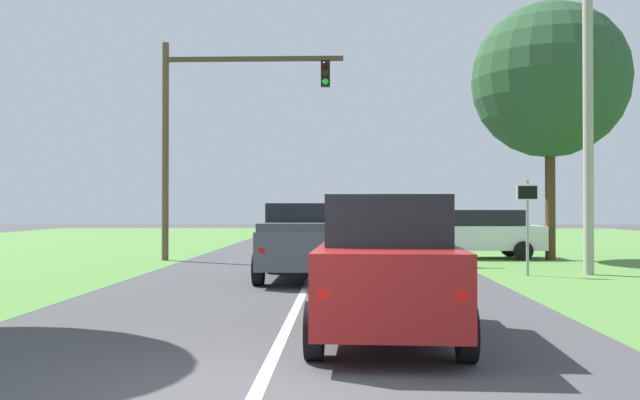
{
  "coord_description": "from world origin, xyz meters",
  "views": [
    {
      "loc": [
        0.88,
        -6.63,
        1.88
      ],
      "look_at": [
        0.1,
        15.98,
        2.13
      ],
      "focal_mm": 37.87,
      "sensor_mm": 36.0,
      "label": 1
    }
  ],
  "objects_px": {
    "crossing_suv_far": "(478,233)",
    "red_suv_near": "(387,264)",
    "utility_pole_right": "(588,88)",
    "traffic_light": "(210,119)",
    "oak_tree_right": "(550,80)",
    "pickup_truck_lead": "(305,241)",
    "keep_moving_sign": "(527,214)"
  },
  "relations": [
    {
      "from": "crossing_suv_far",
      "to": "red_suv_near",
      "type": "bearing_deg",
      "value": -105.79
    },
    {
      "from": "crossing_suv_far",
      "to": "utility_pole_right",
      "type": "xyz_separation_m",
      "value": [
        1.89,
        -6.02,
        4.3
      ]
    },
    {
      "from": "traffic_light",
      "to": "utility_pole_right",
      "type": "bearing_deg",
      "value": -21.78
    },
    {
      "from": "crossing_suv_far",
      "to": "utility_pole_right",
      "type": "relative_size",
      "value": 0.45
    },
    {
      "from": "oak_tree_right",
      "to": "traffic_light",
      "type": "bearing_deg",
      "value": -176.39
    },
    {
      "from": "crossing_suv_far",
      "to": "pickup_truck_lead",
      "type": "bearing_deg",
      "value": -128.59
    },
    {
      "from": "utility_pole_right",
      "to": "keep_moving_sign",
      "type": "bearing_deg",
      "value": -169.26
    },
    {
      "from": "red_suv_near",
      "to": "utility_pole_right",
      "type": "height_order",
      "value": "utility_pole_right"
    },
    {
      "from": "keep_moving_sign",
      "to": "utility_pole_right",
      "type": "height_order",
      "value": "utility_pole_right"
    },
    {
      "from": "pickup_truck_lead",
      "to": "keep_moving_sign",
      "type": "xyz_separation_m",
      "value": [
        6.09,
        1.15,
        0.68
      ]
    },
    {
      "from": "traffic_light",
      "to": "pickup_truck_lead",
      "type": "bearing_deg",
      "value": -58.72
    },
    {
      "from": "keep_moving_sign",
      "to": "crossing_suv_far",
      "type": "xyz_separation_m",
      "value": [
        -0.1,
        6.36,
        -0.75
      ]
    },
    {
      "from": "pickup_truck_lead",
      "to": "keep_moving_sign",
      "type": "height_order",
      "value": "keep_moving_sign"
    },
    {
      "from": "traffic_light",
      "to": "keep_moving_sign",
      "type": "relative_size",
      "value": 2.93
    },
    {
      "from": "traffic_light",
      "to": "utility_pole_right",
      "type": "distance_m",
      "value": 12.49
    },
    {
      "from": "red_suv_near",
      "to": "keep_moving_sign",
      "type": "xyz_separation_m",
      "value": [
        4.46,
        9.06,
        0.63
      ]
    },
    {
      "from": "pickup_truck_lead",
      "to": "traffic_light",
      "type": "relative_size",
      "value": 0.64
    },
    {
      "from": "keep_moving_sign",
      "to": "oak_tree_right",
      "type": "xyz_separation_m",
      "value": [
        2.37,
        5.74,
        4.78
      ]
    },
    {
      "from": "traffic_light",
      "to": "crossing_suv_far",
      "type": "height_order",
      "value": "traffic_light"
    },
    {
      "from": "oak_tree_right",
      "to": "utility_pole_right",
      "type": "relative_size",
      "value": 0.88
    },
    {
      "from": "pickup_truck_lead",
      "to": "oak_tree_right",
      "type": "bearing_deg",
      "value": 39.16
    },
    {
      "from": "oak_tree_right",
      "to": "utility_pole_right",
      "type": "bearing_deg",
      "value": -96.17
    },
    {
      "from": "red_suv_near",
      "to": "crossing_suv_far",
      "type": "height_order",
      "value": "red_suv_near"
    },
    {
      "from": "red_suv_near",
      "to": "utility_pole_right",
      "type": "relative_size",
      "value": 0.43
    },
    {
      "from": "red_suv_near",
      "to": "utility_pole_right",
      "type": "xyz_separation_m",
      "value": [
        6.25,
        9.4,
        4.18
      ]
    },
    {
      "from": "pickup_truck_lead",
      "to": "crossing_suv_far",
      "type": "xyz_separation_m",
      "value": [
        5.99,
        7.51,
        -0.07
      ]
    },
    {
      "from": "keep_moving_sign",
      "to": "utility_pole_right",
      "type": "bearing_deg",
      "value": 10.74
    },
    {
      "from": "pickup_truck_lead",
      "to": "traffic_light",
      "type": "distance_m",
      "value": 8.22
    },
    {
      "from": "red_suv_near",
      "to": "pickup_truck_lead",
      "type": "relative_size",
      "value": 0.9
    },
    {
      "from": "crossing_suv_far",
      "to": "utility_pole_right",
      "type": "bearing_deg",
      "value": -72.58
    },
    {
      "from": "pickup_truck_lead",
      "to": "red_suv_near",
      "type": "bearing_deg",
      "value": -78.36
    },
    {
      "from": "pickup_truck_lead",
      "to": "keep_moving_sign",
      "type": "bearing_deg",
      "value": 10.68
    }
  ]
}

